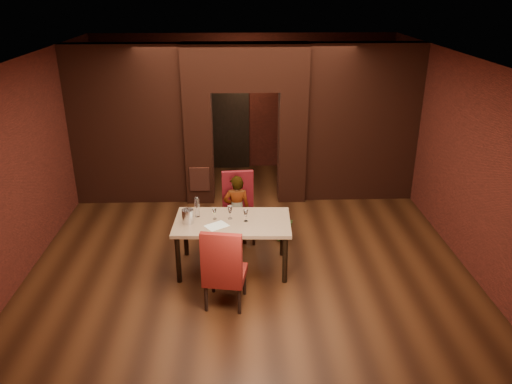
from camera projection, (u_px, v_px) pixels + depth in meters
floor at (248, 243)px, 8.83m from camera, size 8.00×8.00×0.00m
ceiling at (247, 57)px, 7.58m from camera, size 7.00×8.00×0.04m
wall_back at (244, 103)px, 11.89m from camera, size 7.00×0.04×3.20m
wall_front at (256, 299)px, 4.52m from camera, size 7.00×0.04×3.20m
wall_left at (32, 159)px, 8.09m from camera, size 0.04×8.00×3.20m
wall_right at (457, 155)px, 8.32m from camera, size 0.04×8.00×3.20m
pillar_left at (199, 147)px, 10.19m from camera, size 0.55×0.55×2.30m
pillar_right at (292, 146)px, 10.25m from camera, size 0.55×0.55×2.30m
lintel at (245, 67)px, 9.60m from camera, size 2.45×0.55×0.90m
wing_wall_left at (128, 126)px, 9.97m from camera, size 2.28×0.35×3.20m
wing_wall_right at (362, 124)px, 10.13m from camera, size 2.28×0.35×3.20m
vent_panel at (200, 179)px, 10.15m from camera, size 0.40×0.03×0.50m
rear_door at (228, 126)px, 12.04m from camera, size 0.90×0.08×2.10m
rear_door_frame at (228, 126)px, 12.00m from camera, size 1.02×0.04×2.22m
dining_table at (233, 245)px, 7.90m from camera, size 1.83×1.08×0.84m
chair_far at (239, 208)px, 8.70m from camera, size 0.60×0.60×1.22m
chair_near at (225, 265)px, 6.95m from camera, size 0.65×0.65×1.23m
person_seated at (237, 210)px, 8.59m from camera, size 0.47×0.32×1.26m
wine_glass_a at (214, 214)px, 7.76m from camera, size 0.07×0.07×0.18m
wine_glass_b at (230, 212)px, 7.76m from camera, size 0.09×0.09×0.21m
wine_glass_c at (246, 216)px, 7.68m from camera, size 0.08×0.08×0.19m
tasting_sheet at (217, 226)px, 7.57m from camera, size 0.40×0.38×0.00m
wine_bucket at (188, 216)px, 7.62m from camera, size 0.18×0.18×0.22m
water_bottle at (197, 207)px, 7.81m from camera, size 0.08×0.08×0.33m
potted_plant at (282, 229)px, 8.87m from camera, size 0.47×0.44×0.42m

